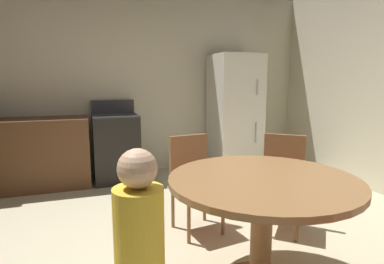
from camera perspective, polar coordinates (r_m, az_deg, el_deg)
name	(u,v)px	position (r m, az deg, el deg)	size (l,w,h in m)	color
wall_back	(134,82)	(4.87, -10.33, 8.73)	(5.64, 0.12, 2.70)	beige
kitchen_counter	(13,155)	(4.60, -29.41, -3.61)	(1.84, 0.60, 0.90)	brown
oven_range	(116,147)	(4.53, -13.43, -2.64)	(0.60, 0.60, 1.10)	black
refrigerator	(235,114)	(4.90, 7.64, 3.29)	(0.68, 0.68, 1.76)	silver
dining_table	(262,201)	(2.15, 12.48, -11.90)	(1.21, 1.21, 0.76)	olive
chair_north	(194,176)	(2.95, 0.36, -7.95)	(0.45, 0.45, 0.87)	olive
chair_northeast	(282,176)	(3.09, 15.77, -7.51)	(0.56, 0.56, 0.87)	olive
person_child	(140,263)	(1.52, -9.29, -22.09)	(0.29, 0.29, 1.09)	#8C337A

